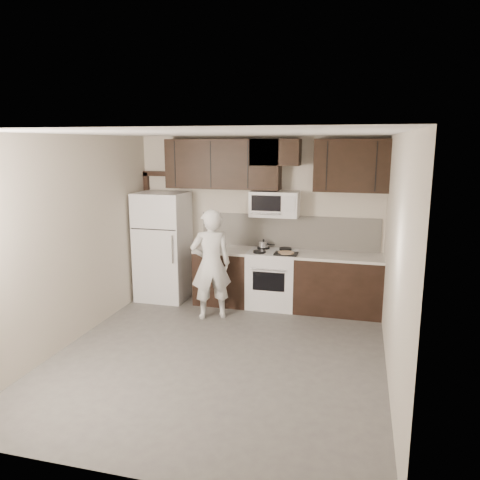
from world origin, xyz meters
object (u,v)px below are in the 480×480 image
at_px(microwave, 275,204).
at_px(person, 211,264).
at_px(refrigerator, 163,246).
at_px(stove, 272,279).

height_order(microwave, person, microwave).
xyz_separation_m(refrigerator, person, (1.06, -0.67, -0.07)).
bearing_deg(refrigerator, stove, 1.51).
relative_size(stove, microwave, 1.24).
bearing_deg(refrigerator, person, -32.25).
bearing_deg(stove, refrigerator, -178.49).
bearing_deg(refrigerator, microwave, 5.15).
distance_m(stove, microwave, 1.20).
relative_size(stove, refrigerator, 0.52).
relative_size(refrigerator, person, 1.09).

